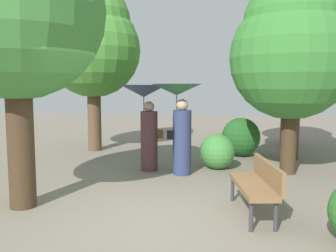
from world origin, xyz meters
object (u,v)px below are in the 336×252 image
(person_right, at_px, (179,113))
(tree_mid_right, at_px, (288,57))
(tree_far_back, at_px, (295,46))
(tree_near_right, at_px, (292,48))
(person_left, at_px, (146,111))
(park_bench, at_px, (258,182))
(tree_mid_left, at_px, (93,41))

(person_right, distance_m, tree_mid_right, 5.79)
(person_right, height_order, tree_far_back, tree_far_back)
(person_right, height_order, tree_near_right, tree_near_right)
(person_right, height_order, tree_mid_right, tree_mid_right)
(person_left, bearing_deg, tree_mid_right, -51.40)
(person_left, distance_m, tree_mid_right, 6.05)
(park_bench, relative_size, tree_far_back, 0.34)
(person_right, xyz_separation_m, tree_far_back, (2.93, 2.02, 1.64))
(tree_mid_right, relative_size, tree_far_back, 0.99)
(person_left, relative_size, tree_far_back, 0.44)
(person_left, xyz_separation_m, tree_far_back, (3.72, 1.72, 1.62))
(person_right, relative_size, tree_mid_left, 0.40)
(person_left, height_order, park_bench, person_left)
(tree_mid_right, bearing_deg, tree_far_back, -98.59)
(person_left, xyz_separation_m, tree_near_right, (3.25, 0.01, 1.42))
(tree_mid_right, distance_m, tree_far_back, 2.50)
(tree_near_right, distance_m, tree_far_back, 1.78)
(park_bench, bearing_deg, tree_mid_right, 158.10)
(person_right, bearing_deg, tree_mid_left, 37.67)
(person_left, height_order, person_right, person_right)
(tree_mid_left, relative_size, tree_mid_right, 1.11)
(person_left, distance_m, park_bench, 3.64)
(tree_far_back, bearing_deg, park_bench, -109.03)
(tree_mid_right, bearing_deg, person_left, -134.40)
(tree_mid_left, height_order, tree_far_back, tree_mid_left)
(tree_near_right, bearing_deg, park_bench, -111.08)
(park_bench, bearing_deg, person_right, -157.32)
(tree_mid_right, height_order, tree_far_back, tree_far_back)
(person_left, xyz_separation_m, tree_mid_left, (-2.01, 2.53, 1.92))
(person_left, bearing_deg, tree_far_back, -72.26)
(tree_near_right, distance_m, tree_mid_left, 5.85)
(park_bench, bearing_deg, person_left, -148.47)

